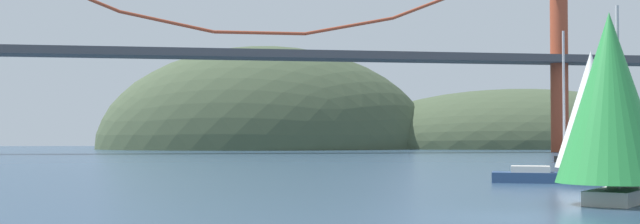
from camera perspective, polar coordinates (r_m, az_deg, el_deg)
ground_plane at (r=27.29m, az=13.36°, el=-7.36°), size 360.00×360.00×0.00m
headland_center at (r=160.83m, az=-3.81°, el=-2.63°), size 67.46×44.00×41.26m
headland_right at (r=174.90m, az=14.45°, el=-2.50°), size 79.67×44.00×25.07m
suspension_bridge at (r=121.23m, az=-4.33°, el=4.58°), size 132.73×6.00×34.79m
sailboat_pink_spinnaker at (r=81.05m, az=20.34°, el=-0.07°), size 7.22×8.67×10.14m
sailboat_white_mainsail at (r=47.61m, az=18.63°, el=-0.16°), size 8.13×5.70×8.70m
sailboat_green_sail at (r=33.03m, az=20.08°, el=0.64°), size 6.81×6.97×7.97m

